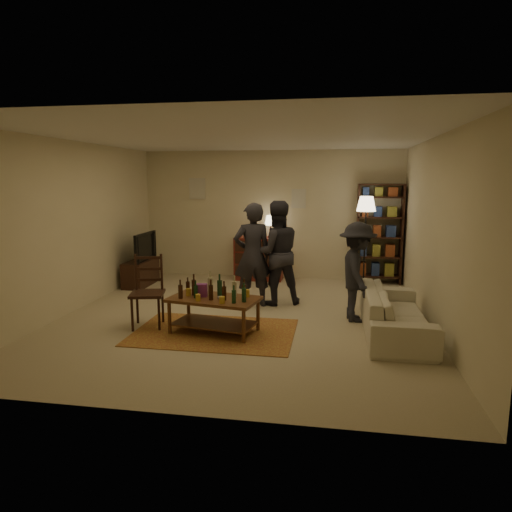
% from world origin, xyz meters
% --- Properties ---
extents(floor, '(6.00, 6.00, 0.00)m').
position_xyz_m(floor, '(0.00, 0.00, 0.00)').
color(floor, '#C6B793').
rests_on(floor, ground).
extents(room_shell, '(6.00, 6.00, 6.00)m').
position_xyz_m(room_shell, '(-0.65, 2.98, 1.81)').
color(room_shell, beige).
rests_on(room_shell, ground).
extents(rug, '(2.20, 1.50, 0.01)m').
position_xyz_m(rug, '(-0.25, -0.77, 0.01)').
color(rug, maroon).
rests_on(rug, ground).
extents(coffee_table, '(1.31, 0.87, 0.83)m').
position_xyz_m(coffee_table, '(-0.25, -0.76, 0.43)').
color(coffee_table, brown).
rests_on(coffee_table, ground).
extents(dining_chair, '(0.55, 0.55, 1.05)m').
position_xyz_m(dining_chair, '(-1.27, -0.63, 0.56)').
color(dining_chair, black).
rests_on(dining_chair, ground).
extents(tv_stand, '(0.40, 1.00, 1.06)m').
position_xyz_m(tv_stand, '(-2.44, 1.80, 0.38)').
color(tv_stand, black).
rests_on(tv_stand, ground).
extents(dresser, '(1.00, 0.50, 1.36)m').
position_xyz_m(dresser, '(-0.19, 2.71, 0.48)').
color(dresser, maroon).
rests_on(dresser, ground).
extents(bookshelf, '(0.90, 0.34, 2.02)m').
position_xyz_m(bookshelf, '(2.25, 2.78, 1.03)').
color(bookshelf, black).
rests_on(bookshelf, ground).
extents(floor_lamp, '(0.36, 0.36, 1.78)m').
position_xyz_m(floor_lamp, '(1.93, 2.19, 1.52)').
color(floor_lamp, black).
rests_on(floor_lamp, ground).
extents(sofa, '(0.81, 2.08, 0.61)m').
position_xyz_m(sofa, '(2.20, -0.40, 0.30)').
color(sofa, beige).
rests_on(sofa, ground).
extents(person_left, '(0.74, 0.63, 1.73)m').
position_xyz_m(person_left, '(0.03, 0.65, 0.86)').
color(person_left, '#26252C').
rests_on(person_left, ground).
extents(person_right, '(1.04, 0.93, 1.75)m').
position_xyz_m(person_right, '(0.40, 0.87, 0.88)').
color(person_right, '#2A2932').
rests_on(person_right, ground).
extents(person_by_sofa, '(0.68, 1.02, 1.48)m').
position_xyz_m(person_by_sofa, '(1.70, 0.13, 0.74)').
color(person_by_sofa, '#222228').
rests_on(person_by_sofa, ground).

